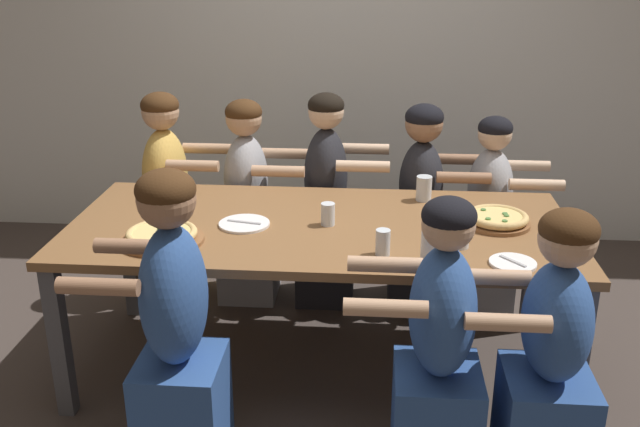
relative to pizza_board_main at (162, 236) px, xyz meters
name	(u,v)px	position (x,y,z in m)	size (l,w,h in m)	color
ground_plane	(320,365)	(0.66, 0.26, -0.78)	(18.00, 18.00, 0.00)	#423833
restaurant_back_panel	(342,0)	(0.66, 2.03, 0.82)	(10.00, 0.06, 3.20)	silver
dining_table	(320,238)	(0.66, 0.26, -0.10)	(2.28, 1.03, 0.75)	brown
pizza_board_main	(162,236)	(0.00, 0.00, 0.00)	(0.36, 0.36, 0.05)	brown
pizza_board_second	(497,219)	(1.46, 0.31, 0.00)	(0.30, 0.30, 0.06)	brown
empty_plate_a	(513,263)	(1.45, -0.12, -0.02)	(0.19, 0.19, 0.02)	white
empty_plate_b	(244,224)	(0.32, 0.22, -0.02)	(0.23, 0.23, 0.02)	white
drinking_glass_a	(328,216)	(0.69, 0.25, 0.02)	(0.06, 0.06, 0.10)	silver
drinking_glass_b	(424,189)	(1.14, 0.62, 0.03)	(0.08, 0.08, 0.12)	silver
drinking_glass_c	(460,235)	(1.26, 0.04, 0.03)	(0.08, 0.08, 0.12)	silver
drinking_glass_d	(430,247)	(1.12, -0.12, 0.03)	(0.07, 0.07, 0.15)	silver
drinking_glass_e	(383,244)	(0.94, -0.06, 0.02)	(0.06, 0.06, 0.11)	silver
diner_near_midleft	(176,337)	(0.18, -0.47, -0.21)	(0.51, 0.40, 1.22)	#2D5193
diner_far_center	(326,208)	(0.63, 1.00, -0.22)	(0.51, 0.40, 1.20)	#232328
diner_far_right	(488,222)	(1.53, 1.00, -0.28)	(0.51, 0.40, 1.09)	#99999E
diner_far_left	(168,203)	(-0.27, 1.00, -0.22)	(0.51, 0.40, 1.19)	gold
diner_near_midright	(438,359)	(1.15, -0.47, -0.25)	(0.51, 0.40, 1.15)	#2D5193
diner_far_midright	(420,214)	(1.16, 1.00, -0.24)	(0.51, 0.40, 1.15)	#232328
diner_near_right	(550,366)	(1.55, -0.47, -0.26)	(0.51, 0.40, 1.12)	#2D5193
diner_far_midleft	(248,209)	(0.19, 1.00, -0.24)	(0.51, 0.40, 1.16)	#99999E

